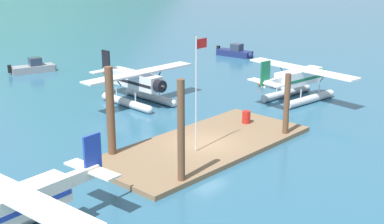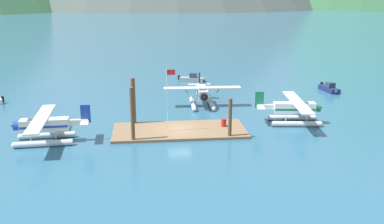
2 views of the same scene
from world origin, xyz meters
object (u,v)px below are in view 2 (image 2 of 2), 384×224
Objects in this scene: fuel_drum at (224,123)px; mooring_buoy at (293,109)px; seaplane_silver_bow_right at (202,95)px; boat_navy_open_east at (329,88)px; seaplane_white_stbd_fwd at (294,111)px; seaplane_cream_port_aft at (45,128)px; flagpole at (168,93)px; boat_grey_open_north at (192,79)px.

mooring_buoy is at bearing 30.62° from fuel_drum.
boat_navy_open_east is (21.03, 6.53, -1.09)m from seaplane_silver_bow_right.
seaplane_white_stbd_fwd is at bearing -125.94° from boat_navy_open_east.
seaplane_cream_port_aft is (-17.94, -12.57, 0.00)m from seaplane_silver_bow_right.
seaplane_silver_bow_right is at bearing 35.01° from seaplane_cream_port_aft.
boat_grey_open_north is (5.60, 27.59, -4.10)m from flagpole.
flagpole is at bearing -156.71° from mooring_buoy.
fuel_drum is 25.91m from boat_navy_open_east.
seaplane_white_stbd_fwd is 19.15m from boat_navy_open_east.
seaplane_silver_bow_right is 1.00× the size of seaplane_white_stbd_fwd.
boat_grey_open_north reaches higher than mooring_buoy.
fuel_drum is (6.32, 1.06, -3.84)m from flagpole.
seaplane_white_stbd_fwd reaches higher than fuel_drum.
mooring_buoy is 0.13× the size of boat_navy_open_east.
flagpole is 31.86m from boat_navy_open_east.
mooring_buoy is at bearing 23.29° from flagpole.
seaplane_silver_bow_right is 1.00× the size of seaplane_cream_port_aft.
mooring_buoy is at bearing 16.23° from seaplane_cream_port_aft.
boat_navy_open_east reaches higher than mooring_buoy.
seaplane_white_stbd_fwd is (8.64, 1.15, 0.84)m from fuel_drum.
flagpole is 13.22m from seaplane_cream_port_aft.
mooring_buoy is 23.21m from boat_grey_open_north.
seaplane_cream_port_aft is (-12.79, -1.41, -3.01)m from flagpole.
seaplane_silver_bow_right is (-1.16, 10.10, 0.84)m from fuel_drum.
mooring_buoy is (16.58, 7.14, -4.27)m from flagpole.
boat_grey_open_north reaches higher than fuel_drum.
seaplane_white_stbd_fwd is (27.75, 3.62, 0.00)m from seaplane_cream_port_aft.
seaplane_white_stbd_fwd is at bearing -108.23° from mooring_buoy.
fuel_drum is at bearing 7.37° from seaplane_cream_port_aft.
fuel_drum is at bearing -149.38° from mooring_buoy.
boat_navy_open_east is at bearing 17.26° from seaplane_silver_bow_right.
flagpole reaches higher than boat_grey_open_north.
flagpole is 7.95× the size of fuel_drum.
boat_navy_open_east reaches higher than fuel_drum.
boat_grey_open_north is at bearing 118.22° from mooring_buoy.
boat_navy_open_east is at bearing 54.06° from seaplane_white_stbd_fwd.
boat_grey_open_north is 22.83m from boat_navy_open_east.
flagpole is 7.47m from fuel_drum.
seaplane_white_stbd_fwd is at bearing 7.57° from fuel_drum.
flagpole is at bearing 6.30° from seaplane_cream_port_aft.
boat_grey_open_north is (-9.35, 25.38, -1.09)m from seaplane_white_stbd_fwd.
boat_grey_open_north is 0.97× the size of boat_navy_open_east.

